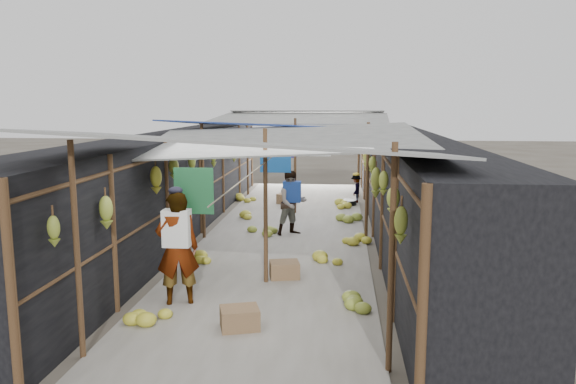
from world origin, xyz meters
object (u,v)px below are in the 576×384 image
(shopper_blue, at_px, (292,203))
(vendor_seated, at_px, (356,189))
(crate_near, at_px, (240,319))
(black_basin, at_px, (347,203))
(vendor_elderly, at_px, (177,249))

(shopper_blue, relative_size, vendor_seated, 1.70)
(crate_near, relative_size, shopper_blue, 0.34)
(shopper_blue, bearing_deg, crate_near, -123.40)
(shopper_blue, bearing_deg, black_basin, 40.38)
(vendor_elderly, distance_m, vendor_seated, 9.37)
(crate_near, xyz_separation_m, shopper_blue, (0.22, 5.50, 0.59))
(vendor_elderly, height_order, vendor_seated, vendor_elderly)
(crate_near, xyz_separation_m, black_basin, (1.52, 9.38, -0.07))
(vendor_elderly, bearing_deg, vendor_seated, -126.02)
(black_basin, xyz_separation_m, vendor_seated, (0.26, 0.39, 0.35))
(crate_near, distance_m, black_basin, 9.51)
(crate_near, relative_size, black_basin, 0.92)
(crate_near, height_order, shopper_blue, shopper_blue)
(vendor_elderly, xyz_separation_m, vendor_seated, (2.87, 8.91, -0.43))
(black_basin, xyz_separation_m, shopper_blue, (-1.30, -3.88, 0.66))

